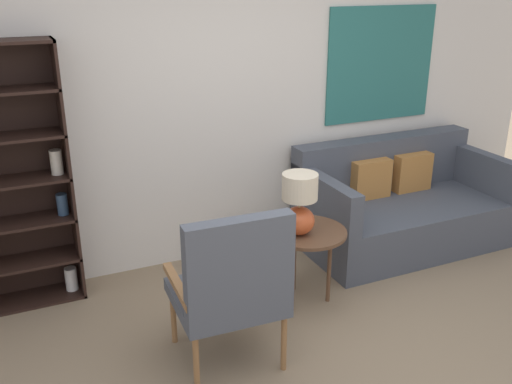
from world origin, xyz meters
The scene contains 5 objects.
wall_back centered at (0.03, 2.03, 1.35)m, with size 6.40×0.08×2.70m.
armchair centered at (-0.50, 0.52, 0.59)m, with size 0.66×0.62×1.03m.
couch centered at (1.51, 1.56, 0.32)m, with size 1.77×0.93×0.89m.
side_table centered at (0.26, 1.02, 0.51)m, with size 0.57×0.57×0.56m.
table_lamp centered at (0.18, 1.00, 0.79)m, with size 0.24×0.24×0.44m.
Camera 1 is at (-1.57, -2.15, 2.24)m, focal length 40.00 mm.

